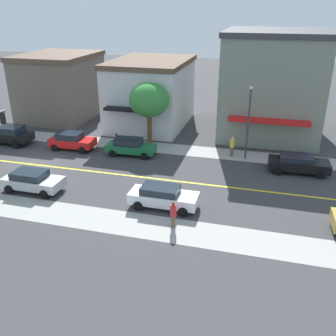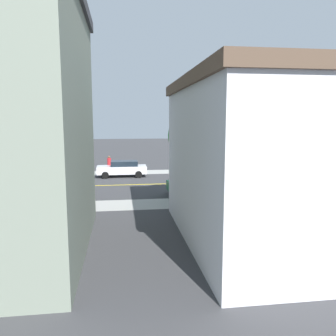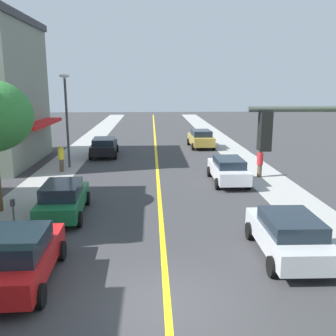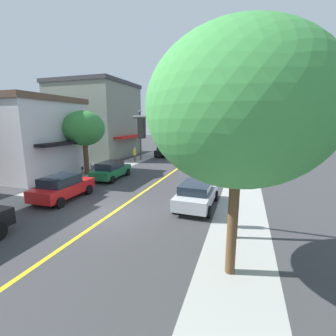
{
  "view_description": "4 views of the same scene",
  "coord_description": "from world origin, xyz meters",
  "px_view_note": "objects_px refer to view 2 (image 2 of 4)",
  "views": [
    {
      "loc": [
        25.43,
        18.62,
        12.57
      ],
      "look_at": [
        0.27,
        11.83,
        1.15
      ],
      "focal_mm": 40.39,
      "sensor_mm": 36.0,
      "label": 1
    },
    {
      "loc": [
        -27.55,
        12.63,
        5.26
      ],
      "look_at": [
        -0.68,
        8.87,
        1.43
      ],
      "focal_mm": 36.23,
      "sensor_mm": 36.0,
      "label": 2
    },
    {
      "loc": [
        -0.38,
        -9.05,
        5.71
      ],
      "look_at": [
        0.41,
        9.0,
        1.7
      ],
      "focal_mm": 40.71,
      "sensor_mm": 36.0,
      "label": 3
    },
    {
      "loc": [
        6.7,
        -10.28,
        4.96
      ],
      "look_at": [
        0.99,
        6.98,
        1.32
      ],
      "focal_mm": 24.99,
      "sensor_mm": 36.0,
      "label": 4
    }
  ],
  "objects_px": {
    "street_tree_left_near": "(270,120)",
    "street_lamp": "(46,142)",
    "parking_meter": "(232,185)",
    "fire_hydrant": "(297,190)",
    "silver_sedan_right_curb": "(223,166)",
    "traffic_light_mast": "(253,135)",
    "pedestrian_yellow_shirt": "(68,191)",
    "street_tree_right_corner": "(199,136)",
    "green_sedan_left_curb": "(199,183)",
    "red_sedan_left_curb": "(276,181)",
    "white_sedan_right_curb": "(122,168)",
    "pedestrian_red_shirt": "(109,164)"
  },
  "relations": [
    {
      "from": "fire_hydrant",
      "to": "green_sedan_left_curb",
      "type": "distance_m",
      "value": 6.81
    },
    {
      "from": "traffic_light_mast",
      "to": "red_sedan_left_curb",
      "type": "distance_m",
      "value": 9.88
    },
    {
      "from": "parking_meter",
      "to": "pedestrian_yellow_shirt",
      "type": "distance_m",
      "value": 10.76
    },
    {
      "from": "parking_meter",
      "to": "street_lamp",
      "type": "bearing_deg",
      "value": 91.69
    },
    {
      "from": "pedestrian_yellow_shirt",
      "to": "pedestrian_red_shirt",
      "type": "xyz_separation_m",
      "value": [
        12.69,
        -2.14,
        -0.02
      ]
    },
    {
      "from": "parking_meter",
      "to": "white_sedan_right_curb",
      "type": "height_order",
      "value": "white_sedan_right_curb"
    },
    {
      "from": "parking_meter",
      "to": "pedestrian_red_shirt",
      "type": "xyz_separation_m",
      "value": [
        12.09,
        8.6,
        0.03
      ]
    },
    {
      "from": "street_lamp",
      "to": "silver_sedan_right_curb",
      "type": "bearing_deg",
      "value": -54.56
    },
    {
      "from": "street_tree_right_corner",
      "to": "traffic_light_mast",
      "type": "distance_m",
      "value": 15.02
    },
    {
      "from": "street_tree_right_corner",
      "to": "parking_meter",
      "type": "relative_size",
      "value": 4.38
    },
    {
      "from": "traffic_light_mast",
      "to": "street_tree_left_near",
      "type": "bearing_deg",
      "value": 120.8
    },
    {
      "from": "silver_sedan_right_curb",
      "to": "pedestrian_yellow_shirt",
      "type": "xyz_separation_m",
      "value": [
        -10.53,
        13.23,
        0.16
      ]
    },
    {
      "from": "red_sedan_left_curb",
      "to": "parking_meter",
      "type": "bearing_deg",
      "value": 19.4
    },
    {
      "from": "street_tree_left_near",
      "to": "green_sedan_left_curb",
      "type": "distance_m",
      "value": 15.4
    },
    {
      "from": "street_tree_left_near",
      "to": "red_sedan_left_curb",
      "type": "bearing_deg",
      "value": 158.21
    },
    {
      "from": "fire_hydrant",
      "to": "pedestrian_yellow_shirt",
      "type": "height_order",
      "value": "pedestrian_yellow_shirt"
    },
    {
      "from": "traffic_light_mast",
      "to": "green_sedan_left_curb",
      "type": "xyz_separation_m",
      "value": [
        -9.25,
        7.59,
        -2.99
      ]
    },
    {
      "from": "street_lamp",
      "to": "fire_hydrant",
      "type": "bearing_deg",
      "value": -88.82
    },
    {
      "from": "street_tree_right_corner",
      "to": "red_sedan_left_curb",
      "type": "relative_size",
      "value": 1.41
    },
    {
      "from": "parking_meter",
      "to": "street_tree_right_corner",
      "type": "bearing_deg",
      "value": 121.8
    },
    {
      "from": "street_tree_right_corner",
      "to": "pedestrian_yellow_shirt",
      "type": "bearing_deg",
      "value": 82.2
    },
    {
      "from": "street_tree_left_near",
      "to": "traffic_light_mast",
      "type": "relative_size",
      "value": 1.34
    },
    {
      "from": "white_sedan_right_curb",
      "to": "pedestrian_red_shirt",
      "type": "relative_size",
      "value": 2.6
    },
    {
      "from": "street_tree_right_corner",
      "to": "pedestrian_yellow_shirt",
      "type": "xyz_separation_m",
      "value": [
        1.1,
        8.0,
        -3.35
      ]
    },
    {
      "from": "street_lamp",
      "to": "parking_meter",
      "type": "bearing_deg",
      "value": -88.31
    },
    {
      "from": "street_tree_left_near",
      "to": "green_sedan_left_curb",
      "type": "relative_size",
      "value": 1.7
    },
    {
      "from": "green_sedan_left_curb",
      "to": "parking_meter",
      "type": "bearing_deg",
      "value": 139.6
    },
    {
      "from": "fire_hydrant",
      "to": "red_sedan_left_curb",
      "type": "height_order",
      "value": "red_sedan_left_curb"
    },
    {
      "from": "silver_sedan_right_curb",
      "to": "pedestrian_red_shirt",
      "type": "bearing_deg",
      "value": -10.18
    },
    {
      "from": "street_tree_left_near",
      "to": "pedestrian_red_shirt",
      "type": "distance_m",
      "value": 17.34
    },
    {
      "from": "traffic_light_mast",
      "to": "street_lamp",
      "type": "distance_m",
      "value": 20.83
    },
    {
      "from": "pedestrian_red_shirt",
      "to": "red_sedan_left_curb",
      "type": "bearing_deg",
      "value": 117.49
    },
    {
      "from": "street_tree_left_near",
      "to": "traffic_light_mast",
      "type": "bearing_deg",
      "value": 120.8
    },
    {
      "from": "pedestrian_red_shirt",
      "to": "street_tree_right_corner",
      "type": "bearing_deg",
      "value": 90.92
    },
    {
      "from": "street_lamp",
      "to": "pedestrian_red_shirt",
      "type": "relative_size",
      "value": 3.6
    },
    {
      "from": "fire_hydrant",
      "to": "silver_sedan_right_curb",
      "type": "bearing_deg",
      "value": 12.7
    },
    {
      "from": "street_tree_right_corner",
      "to": "green_sedan_left_curb",
      "type": "height_order",
      "value": "street_tree_right_corner"
    },
    {
      "from": "street_tree_left_near",
      "to": "parking_meter",
      "type": "xyz_separation_m",
      "value": [
        -12.21,
        8.17,
        -4.42
      ]
    },
    {
      "from": "fire_hydrant",
      "to": "red_sedan_left_curb",
      "type": "xyz_separation_m",
      "value": [
        1.49,
        0.84,
        0.38
      ]
    },
    {
      "from": "red_sedan_left_curb",
      "to": "white_sedan_right_curb",
      "type": "xyz_separation_m",
      "value": [
        8.37,
        11.2,
        -0.02
      ]
    },
    {
      "from": "traffic_light_mast",
      "to": "silver_sedan_right_curb",
      "type": "height_order",
      "value": "traffic_light_mast"
    },
    {
      "from": "street_tree_left_near",
      "to": "street_lamp",
      "type": "distance_m",
      "value": 23.77
    },
    {
      "from": "traffic_light_mast",
      "to": "pedestrian_red_shirt",
      "type": "height_order",
      "value": "traffic_light_mast"
    },
    {
      "from": "street_tree_right_corner",
      "to": "red_sedan_left_curb",
      "type": "height_order",
      "value": "street_tree_right_corner"
    },
    {
      "from": "pedestrian_yellow_shirt",
      "to": "red_sedan_left_curb",
      "type": "bearing_deg",
      "value": 174.82
    },
    {
      "from": "pedestrian_yellow_shirt",
      "to": "street_tree_right_corner",
      "type": "bearing_deg",
      "value": 158.94
    },
    {
      "from": "fire_hydrant",
      "to": "pedestrian_red_shirt",
      "type": "bearing_deg",
      "value": 47.77
    },
    {
      "from": "street_lamp",
      "to": "traffic_light_mast",
      "type": "bearing_deg",
      "value": -57.87
    },
    {
      "from": "parking_meter",
      "to": "silver_sedan_right_curb",
      "type": "distance_m",
      "value": 10.24
    },
    {
      "from": "green_sedan_left_curb",
      "to": "white_sedan_right_curb",
      "type": "height_order",
      "value": "green_sedan_left_curb"
    }
  ]
}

